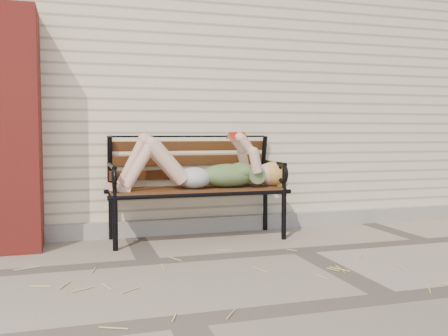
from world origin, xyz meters
name	(u,v)px	position (x,y,z in m)	size (l,w,h in m)	color
ground	(300,250)	(0.00, 0.00, 0.00)	(80.00, 80.00, 0.00)	gray
house_wall	(207,95)	(0.00, 3.00, 1.50)	(8.00, 4.00, 3.00)	beige
foundation_strip	(258,222)	(0.00, 0.97, 0.07)	(8.00, 0.10, 0.15)	gray
brick_pillar	(8,130)	(-2.30, 0.75, 1.00)	(0.50, 0.50, 2.00)	#A92C26
garden_bench	(195,171)	(-0.71, 0.78, 0.63)	(1.72, 0.69, 1.12)	black
reading_woman	(200,168)	(-0.69, 0.65, 0.66)	(1.63, 0.37, 0.51)	#0B3F4F
straw_scatter	(243,280)	(-0.73, -0.66, 0.01)	(2.64, 1.66, 0.01)	tan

